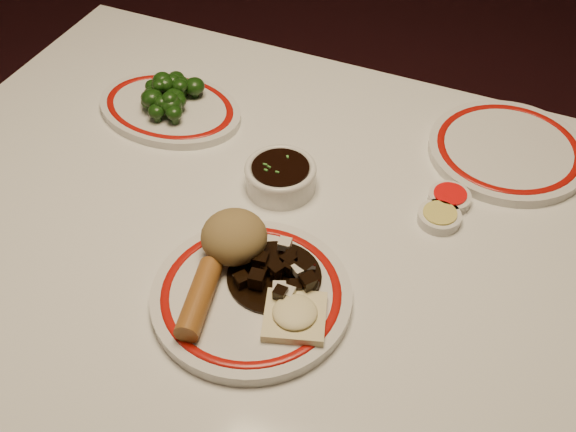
{
  "coord_description": "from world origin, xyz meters",
  "views": [
    {
      "loc": [
        0.33,
        -0.66,
        1.51
      ],
      "look_at": [
        0.04,
        -0.01,
        0.8
      ],
      "focal_mm": 45.0,
      "sensor_mm": 36.0,
      "label": 1
    }
  ],
  "objects_px": {
    "soy_bowl": "(281,177)",
    "broccoli_pile": "(168,93)",
    "spring_roll": "(199,298)",
    "broccoli_plate": "(170,108)",
    "main_plate": "(251,296)",
    "fried_wonton": "(295,315)",
    "rice_mound": "(234,237)",
    "stirfry_heap": "(278,274)",
    "dining_table": "(269,267)"
  },
  "relations": [
    {
      "from": "spring_roll",
      "to": "broccoli_plate",
      "type": "bearing_deg",
      "value": 113.09
    },
    {
      "from": "main_plate",
      "to": "broccoli_pile",
      "type": "relative_size",
      "value": 2.87
    },
    {
      "from": "dining_table",
      "to": "spring_roll",
      "type": "bearing_deg",
      "value": -93.62
    },
    {
      "from": "main_plate",
      "to": "rice_mound",
      "type": "xyz_separation_m",
      "value": [
        -0.05,
        0.05,
        0.04
      ]
    },
    {
      "from": "spring_roll",
      "to": "broccoli_pile",
      "type": "height_order",
      "value": "broccoli_pile"
    },
    {
      "from": "spring_roll",
      "to": "soy_bowl",
      "type": "height_order",
      "value": "spring_roll"
    },
    {
      "from": "spring_roll",
      "to": "broccoli_pile",
      "type": "relative_size",
      "value": 0.97
    },
    {
      "from": "rice_mound",
      "to": "broccoli_plate",
      "type": "bearing_deg",
      "value": 134.72
    },
    {
      "from": "fried_wonton",
      "to": "broccoli_pile",
      "type": "distance_m",
      "value": 0.51
    },
    {
      "from": "dining_table",
      "to": "stirfry_heap",
      "type": "relative_size",
      "value": 9.35
    },
    {
      "from": "dining_table",
      "to": "soy_bowl",
      "type": "bearing_deg",
      "value": 101.88
    },
    {
      "from": "stirfry_heap",
      "to": "broccoli_pile",
      "type": "xyz_separation_m",
      "value": [
        -0.34,
        0.29,
        0.01
      ]
    },
    {
      "from": "rice_mound",
      "to": "broccoli_pile",
      "type": "bearing_deg",
      "value": 134.53
    },
    {
      "from": "spring_roll",
      "to": "fried_wonton",
      "type": "height_order",
      "value": "spring_roll"
    },
    {
      "from": "main_plate",
      "to": "soy_bowl",
      "type": "distance_m",
      "value": 0.23
    },
    {
      "from": "broccoli_plate",
      "to": "soy_bowl",
      "type": "height_order",
      "value": "soy_bowl"
    },
    {
      "from": "broccoli_plate",
      "to": "spring_roll",
      "type": "bearing_deg",
      "value": -54.4
    },
    {
      "from": "dining_table",
      "to": "soy_bowl",
      "type": "relative_size",
      "value": 11.11
    },
    {
      "from": "spring_roll",
      "to": "broccoli_plate",
      "type": "relative_size",
      "value": 0.43
    },
    {
      "from": "main_plate",
      "to": "spring_roll",
      "type": "bearing_deg",
      "value": -136.56
    },
    {
      "from": "dining_table",
      "to": "soy_bowl",
      "type": "height_order",
      "value": "soy_bowl"
    },
    {
      "from": "rice_mound",
      "to": "broccoli_pile",
      "type": "xyz_separation_m",
      "value": [
        -0.26,
        0.27,
        -0.01
      ]
    },
    {
      "from": "dining_table",
      "to": "fried_wonton",
      "type": "bearing_deg",
      "value": -54.48
    },
    {
      "from": "fried_wonton",
      "to": "main_plate",
      "type": "bearing_deg",
      "value": 165.77
    },
    {
      "from": "fried_wonton",
      "to": "soy_bowl",
      "type": "height_order",
      "value": "same"
    },
    {
      "from": "broccoli_plate",
      "to": "soy_bowl",
      "type": "distance_m",
      "value": 0.27
    },
    {
      "from": "fried_wonton",
      "to": "soy_bowl",
      "type": "bearing_deg",
      "value": 118.11
    },
    {
      "from": "broccoli_pile",
      "to": "main_plate",
      "type": "bearing_deg",
      "value": -45.7
    },
    {
      "from": "broccoli_plate",
      "to": "broccoli_pile",
      "type": "height_order",
      "value": "broccoli_pile"
    },
    {
      "from": "main_plate",
      "to": "broccoli_pile",
      "type": "xyz_separation_m",
      "value": [
        -0.31,
        0.32,
        0.03
      ]
    },
    {
      "from": "spring_roll",
      "to": "dining_table",
      "type": "bearing_deg",
      "value": 73.87
    },
    {
      "from": "spring_roll",
      "to": "stirfry_heap",
      "type": "xyz_separation_m",
      "value": [
        0.07,
        0.08,
        -0.01
      ]
    },
    {
      "from": "main_plate",
      "to": "spring_roll",
      "type": "xyz_separation_m",
      "value": [
        -0.05,
        -0.05,
        0.02
      ]
    },
    {
      "from": "rice_mound",
      "to": "fried_wonton",
      "type": "height_order",
      "value": "rice_mound"
    },
    {
      "from": "dining_table",
      "to": "rice_mound",
      "type": "xyz_separation_m",
      "value": [
        -0.01,
        -0.08,
        0.14
      ]
    },
    {
      "from": "broccoli_plate",
      "to": "main_plate",
      "type": "bearing_deg",
      "value": -45.54
    },
    {
      "from": "soy_bowl",
      "to": "broccoli_pile",
      "type": "bearing_deg",
      "value": 158.52
    },
    {
      "from": "broccoli_pile",
      "to": "soy_bowl",
      "type": "relative_size",
      "value": 1.12
    },
    {
      "from": "stirfry_heap",
      "to": "broccoli_pile",
      "type": "relative_size",
      "value": 1.06
    },
    {
      "from": "stirfry_heap",
      "to": "spring_roll",
      "type": "bearing_deg",
      "value": -131.68
    },
    {
      "from": "soy_bowl",
      "to": "main_plate",
      "type": "bearing_deg",
      "value": -75.59
    },
    {
      "from": "stirfry_heap",
      "to": "broccoli_plate",
      "type": "bearing_deg",
      "value": 139.77
    },
    {
      "from": "fried_wonton",
      "to": "spring_roll",
      "type": "bearing_deg",
      "value": -166.2
    },
    {
      "from": "dining_table",
      "to": "soy_bowl",
      "type": "xyz_separation_m",
      "value": [
        -0.02,
        0.08,
        0.11
      ]
    },
    {
      "from": "rice_mound",
      "to": "stirfry_heap",
      "type": "relative_size",
      "value": 0.71
    },
    {
      "from": "stirfry_heap",
      "to": "soy_bowl",
      "type": "bearing_deg",
      "value": 113.17
    },
    {
      "from": "spring_roll",
      "to": "soy_bowl",
      "type": "relative_size",
      "value": 1.09
    },
    {
      "from": "fried_wonton",
      "to": "stirfry_heap",
      "type": "distance_m",
      "value": 0.07
    },
    {
      "from": "stirfry_heap",
      "to": "soy_bowl",
      "type": "height_order",
      "value": "stirfry_heap"
    },
    {
      "from": "main_plate",
      "to": "broccoli_plate",
      "type": "relative_size",
      "value": 1.27
    }
  ]
}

